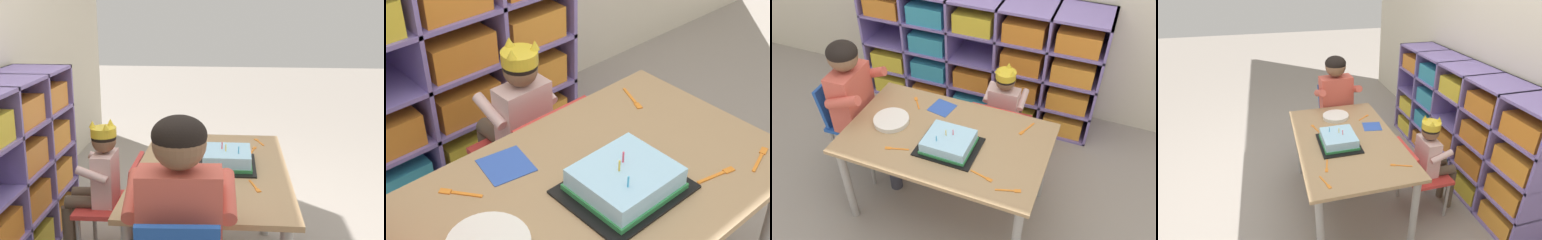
# 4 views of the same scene
# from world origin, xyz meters

# --- Properties ---
(ground) EXTENTS (16.00, 16.00, 0.00)m
(ground) POSITION_xyz_m (0.00, 0.00, 0.00)
(ground) COLOR gray
(classroom_back_wall) EXTENTS (5.83, 0.10, 2.81)m
(classroom_back_wall) POSITION_xyz_m (0.00, 1.40, 1.41)
(classroom_back_wall) COLOR beige
(classroom_back_wall) RESTS_ON ground
(storage_cubby_shelf) EXTENTS (2.01, 0.39, 1.04)m
(storage_cubby_shelf) POSITION_xyz_m (-0.20, 1.14, 0.48)
(storage_cubby_shelf) COLOR #7F6BB2
(storage_cubby_shelf) RESTS_ON ground
(activity_table) EXTENTS (1.23, 0.75, 0.63)m
(activity_table) POSITION_xyz_m (0.00, 0.00, 0.55)
(activity_table) COLOR #A37F56
(activity_table) RESTS_ON ground
(classroom_chair_blue) EXTENTS (0.38, 0.34, 0.60)m
(classroom_chair_blue) POSITION_xyz_m (0.18, 0.53, 0.36)
(classroom_chair_blue) COLOR red
(classroom_chair_blue) RESTS_ON ground
(child_with_crown) EXTENTS (0.30, 0.31, 0.82)m
(child_with_crown) POSITION_xyz_m (0.18, 0.64, 0.51)
(child_with_crown) COLOR beige
(child_with_crown) RESTS_ON ground
(classroom_chair_adult_side) EXTENTS (0.37, 0.32, 0.76)m
(classroom_chair_adult_side) POSITION_xyz_m (-0.78, 0.08, 0.47)
(classroom_chair_adult_side) COLOR #1E4CA8
(classroom_chair_adult_side) RESTS_ON ground
(adult_helper_seated) EXTENTS (0.44, 0.42, 1.08)m
(adult_helper_seated) POSITION_xyz_m (-0.66, 0.09, 0.67)
(adult_helper_seated) COLOR #D15647
(adult_helper_seated) RESTS_ON ground
(birthday_cake_on_tray) EXTENTS (0.35, 0.29, 0.12)m
(birthday_cake_on_tray) POSITION_xyz_m (0.05, -0.07, 0.67)
(birthday_cake_on_tray) COLOR black
(birthday_cake_on_tray) RESTS_ON activity_table
(paper_plate_stack) EXTENTS (0.22, 0.22, 0.03)m
(paper_plate_stack) POSITION_xyz_m (-0.37, -0.00, 0.65)
(paper_plate_stack) COLOR white
(paper_plate_stack) RESTS_ON activity_table
(paper_napkin_square) EXTENTS (0.17, 0.17, 0.00)m
(paper_napkin_square) POSITION_xyz_m (-0.14, 0.25, 0.63)
(paper_napkin_square) COLOR #3356B7
(paper_napkin_square) RESTS_ON activity_table
(fork_near_cake_tray) EXTENTS (0.07, 0.14, 0.00)m
(fork_near_cake_tray) POSITION_xyz_m (0.43, 0.24, 0.63)
(fork_near_cake_tray) COLOR orange
(fork_near_cake_tray) RESTS_ON activity_table
(fork_near_child_seat) EXTENTS (0.14, 0.05, 0.00)m
(fork_near_child_seat) POSITION_xyz_m (0.31, -0.22, 0.63)
(fork_near_child_seat) COLOR orange
(fork_near_child_seat) RESTS_ON activity_table
(fork_beside_plate_stack) EXTENTS (0.13, 0.06, 0.00)m
(fork_beside_plate_stack) POSITION_xyz_m (0.48, -0.26, 0.63)
(fork_beside_plate_stack) COLOR orange
(fork_beside_plate_stack) RESTS_ON activity_table
(fork_scattered_mid_table) EXTENTS (0.14, 0.05, 0.00)m
(fork_scattered_mid_table) POSITION_xyz_m (-0.23, -0.20, 0.63)
(fork_scattered_mid_table) COLOR orange
(fork_scattered_mid_table) RESTS_ON activity_table
(fork_by_napkin) EXTENTS (0.09, 0.11, 0.00)m
(fork_by_napkin) POSITION_xyz_m (-0.32, 0.24, 0.63)
(fork_by_napkin) COLOR orange
(fork_by_napkin) RESTS_ON activity_table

